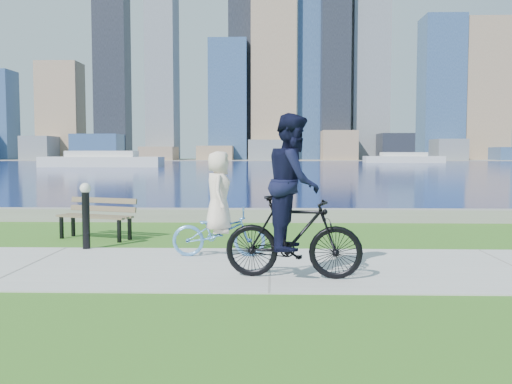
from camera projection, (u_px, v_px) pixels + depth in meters
ground at (270, 268)px, 9.32m from camera, size 320.00×320.00×0.00m
concrete_path at (270, 267)px, 9.32m from camera, size 80.00×3.50×0.02m
seawall at (271, 215)px, 15.49m from camera, size 90.00×0.50×0.35m
bay_water at (272, 165)px, 81.11m from camera, size 320.00×131.00×0.01m
far_shore at (272, 160)px, 138.94m from camera, size 320.00×30.00×0.12m
city_skyline at (285, 64)px, 136.43m from camera, size 173.72×21.01×76.00m
ferry_near at (102, 160)px, 72.88m from camera, size 15.25×4.36×2.07m
ferry_far at (403, 158)px, 101.61m from camera, size 13.88×3.97×1.88m
park_bench at (98, 214)px, 12.43m from camera, size 1.81×1.13×0.88m
bollard_lamp at (86, 212)px, 11.00m from camera, size 0.21×0.21×1.30m
cyclist_woman at (219, 217)px, 10.22m from camera, size 0.65×1.69×1.89m
cyclist_man at (293, 210)px, 8.41m from camera, size 0.86×2.09×2.43m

